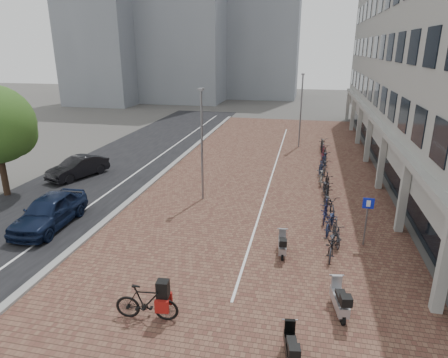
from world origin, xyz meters
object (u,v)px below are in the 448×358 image
scooter_front (282,244)px  scooter_mid (291,346)px  car_navy (49,211)px  scooter_back (340,299)px  hero_bike (147,302)px  car_dark (78,167)px  parking_sign (367,214)px

scooter_front → scooter_mid: bearing=-88.6°
car_navy → scooter_mid: car_navy is taller
scooter_front → scooter_back: (2.07, -3.43, 0.06)m
scooter_front → scooter_back: scooter_back is taller
scooter_front → scooter_back: 4.01m
scooter_front → hero_bike: bearing=-132.7°
car_navy → hero_bike: 9.00m
hero_bike → scooter_front: size_ratio=1.48×
car_dark → scooter_front: size_ratio=2.94×
hero_bike → scooter_front: bearing=-43.1°
scooter_front → parking_sign: (3.41, 1.55, 0.97)m
car_navy → scooter_mid: size_ratio=3.27×
car_dark → scooter_mid: car_dark is taller
car_navy → hero_bike: size_ratio=2.22×
car_dark → hero_bike: hero_bike is taller
scooter_mid → scooter_back: bearing=50.2°
car_navy → scooter_front: (11.08, -0.37, -0.30)m
hero_bike → parking_sign: parking_sign is taller
parking_sign → scooter_back: bearing=-103.8°
hero_bike → car_dark: bearing=33.6°
car_navy → scooter_front: size_ratio=3.28×
hero_bike → scooter_front: 6.34m
scooter_mid → hero_bike: bearing=161.0°
car_dark → parking_sign: size_ratio=1.88×
scooter_mid → scooter_back: size_ratio=0.90×
car_navy → scooter_front: bearing=-4.5°
parking_sign → car_navy: bearing=-174.1°
car_dark → scooter_mid: bearing=-21.4°
scooter_mid → parking_sign: 7.92m
scooter_mid → scooter_front: bearing=87.4°
car_navy → car_dark: bearing=109.4°
scooter_front → parking_sign: bearing=19.4°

